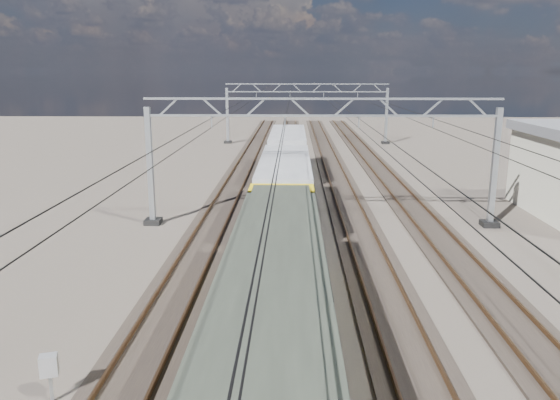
{
  "coord_description": "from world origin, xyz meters",
  "views": [
    {
      "loc": [
        -1.51,
        -25.75,
        8.46
      ],
      "look_at": [
        -2.16,
        -0.04,
        2.4
      ],
      "focal_mm": 35.0,
      "sensor_mm": 36.0,
      "label": 1
    }
  ],
  "objects_px": {
    "catenary_gantry_mid": "(321,157)",
    "hopper_wagon_mid": "(288,150)",
    "catenary_gantry_far": "(307,111)",
    "hopper_wagon_lead": "(285,184)",
    "locomotive": "(273,323)",
    "trackside_cabinet": "(49,366)"
  },
  "relations": [
    {
      "from": "locomotive",
      "to": "hopper_wagon_lead",
      "type": "height_order",
      "value": "locomotive"
    },
    {
      "from": "catenary_gantry_mid",
      "to": "catenary_gantry_far",
      "type": "bearing_deg",
      "value": 90.0
    },
    {
      "from": "catenary_gantry_mid",
      "to": "locomotive",
      "type": "xyz_separation_m",
      "value": [
        -2.0,
        -17.16,
        -1.58
      ]
    },
    {
      "from": "trackside_cabinet",
      "to": "catenary_gantry_mid",
      "type": "bearing_deg",
      "value": 48.07
    },
    {
      "from": "hopper_wagon_lead",
      "to": "trackside_cabinet",
      "type": "bearing_deg",
      "value": -108.23
    },
    {
      "from": "catenary_gantry_far",
      "to": "hopper_wagon_lead",
      "type": "distance_m",
      "value": 35.56
    },
    {
      "from": "hopper_wagon_mid",
      "to": "trackside_cabinet",
      "type": "height_order",
      "value": "hopper_wagon_mid"
    },
    {
      "from": "catenary_gantry_far",
      "to": "catenary_gantry_mid",
      "type": "bearing_deg",
      "value": -90.0
    },
    {
      "from": "catenary_gantry_mid",
      "to": "locomotive",
      "type": "relative_size",
      "value": 0.94
    },
    {
      "from": "locomotive",
      "to": "hopper_wagon_lead",
      "type": "bearing_deg",
      "value": 90.0
    },
    {
      "from": "catenary_gantry_far",
      "to": "hopper_wagon_mid",
      "type": "height_order",
      "value": "catenary_gantry_far"
    },
    {
      "from": "hopper_wagon_lead",
      "to": "trackside_cabinet",
      "type": "xyz_separation_m",
      "value": [
        -5.83,
        -17.69,
        -1.21
      ]
    },
    {
      "from": "catenary_gantry_mid",
      "to": "hopper_wagon_mid",
      "type": "relative_size",
      "value": 1.53
    },
    {
      "from": "locomotive",
      "to": "hopper_wagon_mid",
      "type": "height_order",
      "value": "locomotive"
    },
    {
      "from": "catenary_gantry_far",
      "to": "hopper_wagon_mid",
      "type": "bearing_deg",
      "value": -95.37
    },
    {
      "from": "hopper_wagon_mid",
      "to": "locomotive",
      "type": "bearing_deg",
      "value": -90.0
    },
    {
      "from": "locomotive",
      "to": "hopper_wagon_mid",
      "type": "bearing_deg",
      "value": 90.0
    },
    {
      "from": "locomotive",
      "to": "trackside_cabinet",
      "type": "xyz_separation_m",
      "value": [
        -5.83,
        0.01,
        -1.31
      ]
    },
    {
      "from": "trackside_cabinet",
      "to": "hopper_wagon_lead",
      "type": "bearing_deg",
      "value": 54.37
    },
    {
      "from": "catenary_gantry_mid",
      "to": "hopper_wagon_mid",
      "type": "bearing_deg",
      "value": 97.73
    },
    {
      "from": "catenary_gantry_mid",
      "to": "locomotive",
      "type": "bearing_deg",
      "value": -96.65
    },
    {
      "from": "catenary_gantry_far",
      "to": "hopper_wagon_lead",
      "type": "bearing_deg",
      "value": -93.23
    }
  ]
}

